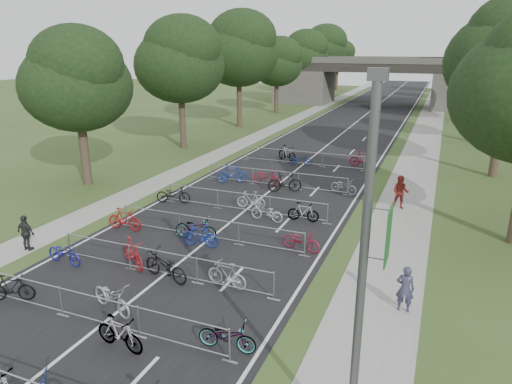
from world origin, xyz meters
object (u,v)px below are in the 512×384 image
pedestrian_b (400,192)px  pedestrian_c (26,233)px  overpass_bridge (379,82)px  lamppost (364,276)px  pedestrian_a (405,289)px

pedestrian_b → pedestrian_c: (-14.52, -11.78, -0.12)m
overpass_bridge → lamppost: bearing=-82.5°
pedestrian_c → lamppost: bearing=163.3°
pedestrian_b → pedestrian_c: bearing=-135.8°
overpass_bridge → lamppost: size_ratio=3.78×
pedestrian_a → pedestrian_c: pedestrian_a is taller
pedestrian_a → pedestrian_c: size_ratio=1.02×
pedestrian_a → pedestrian_c: (-15.70, -1.23, -0.02)m
lamppost → pedestrian_a: size_ratio=4.98×
lamppost → pedestrian_c: size_ratio=5.08×
pedestrian_a → pedestrian_b: pedestrian_b is taller
pedestrian_b → lamppost: bearing=-82.7°
lamppost → pedestrian_c: lamppost is taller
overpass_bridge → pedestrian_b: bearing=-80.5°
overpass_bridge → pedestrian_a: (8.90, -56.78, -2.71)m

